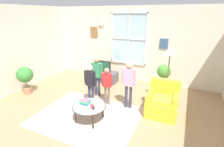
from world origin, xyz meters
The scene contains 18 objects.
ground_plane centered at (0.00, 0.00, -0.01)m, with size 6.89×6.04×0.02m, color #9E7A56.
back_wall centered at (-0.01, 2.78, 1.39)m, with size 6.29×0.17×2.76m.
side_wall_left centered at (-3.21, 0.00, 1.38)m, with size 0.12×5.44×2.76m.
area_rug centered at (-0.18, -0.21, 0.00)m, with size 2.57×2.02×0.01m, color tan.
tv_stand centered at (-0.91, 2.07, 0.20)m, with size 1.11×0.49×0.39m.
television centered at (-0.91, 2.07, 0.61)m, with size 0.62×0.08×0.42m.
armchair centered at (1.53, 0.71, 0.33)m, with size 0.76×0.74×0.87m.
coffee_table centered at (-0.04, -0.33, 0.38)m, with size 0.82×0.82×0.41m.
book_stack centered at (-0.18, -0.28, 0.46)m, with size 0.24×0.20×0.11m.
cup centered at (0.08, -0.39, 0.46)m, with size 0.08×0.08×0.11m, color #BF3F3F.
remote_near_books centered at (0.12, -0.38, 0.42)m, with size 0.04×0.14×0.02m, color black.
person_green_shirt centered at (-0.51, 0.92, 0.79)m, with size 0.38×0.17×1.26m.
person_pink_shirt centered at (0.62, 0.63, 0.84)m, with size 0.40×0.18×1.33m.
person_black_shirt centered at (-0.40, 0.34, 0.75)m, with size 0.36×0.16×1.19m.
person_red_shirt centered at (0.01, 0.55, 0.69)m, with size 0.33×0.15×1.10m.
potted_plant_by_window centered at (1.31, 2.25, 0.54)m, with size 0.46×0.46×0.89m.
potted_plant_corner centered at (-2.70, 0.10, 0.59)m, with size 0.51×0.51×0.90m.
floor_lamp centered at (1.52, 1.28, 1.41)m, with size 0.32×0.32×1.69m.
Camera 1 is at (1.93, -3.31, 2.51)m, focal length 26.89 mm.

